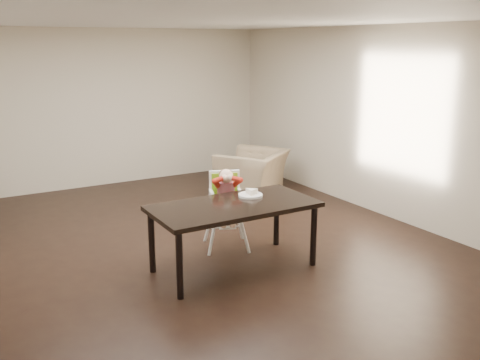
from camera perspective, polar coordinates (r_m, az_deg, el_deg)
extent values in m
plane|color=black|center=(6.70, -5.37, -7.08)|extent=(7.00, 7.00, 0.00)
cube|color=beige|center=(9.60, -14.54, 7.39)|extent=(6.00, 0.02, 2.70)
cube|color=beige|center=(3.56, 18.81, -4.38)|extent=(6.00, 0.02, 2.70)
cube|color=beige|center=(8.05, 14.23, 6.13)|extent=(0.02, 7.00, 2.70)
cube|color=white|center=(6.24, -5.97, 16.64)|extent=(6.00, 7.00, 0.02)
cube|color=black|center=(5.82, -0.67, -2.82)|extent=(1.80, 0.90, 0.05)
cylinder|color=black|center=(5.29, -6.46, -9.05)|extent=(0.07, 0.07, 0.70)
cylinder|color=black|center=(6.09, 7.85, -5.91)|extent=(0.07, 0.07, 0.70)
cylinder|color=black|center=(5.93, -9.40, -6.52)|extent=(0.07, 0.07, 0.70)
cylinder|color=black|center=(6.65, 3.92, -4.03)|extent=(0.07, 0.07, 0.70)
cylinder|color=white|center=(6.38, -2.92, -5.63)|extent=(0.05, 0.05, 0.53)
cylinder|color=white|center=(6.43, 0.42, -5.45)|extent=(0.05, 0.05, 0.53)
cylinder|color=white|center=(6.74, -3.29, -4.55)|extent=(0.05, 0.05, 0.53)
cylinder|color=white|center=(6.78, -0.12, -4.39)|extent=(0.05, 0.05, 0.53)
cube|color=white|center=(6.50, -1.49, -2.81)|extent=(0.47, 0.45, 0.05)
cube|color=#72AF16|center=(6.49, -1.50, -2.53)|extent=(0.38, 0.37, 0.03)
cube|color=white|center=(6.58, -1.68, -0.64)|extent=(0.37, 0.18, 0.39)
cube|color=#72AF16|center=(6.55, -1.65, -0.78)|extent=(0.30, 0.13, 0.36)
cube|color=black|center=(6.48, -2.10, -0.97)|extent=(0.09, 0.17, 0.02)
cube|color=black|center=(6.49, -1.03, -0.92)|extent=(0.09, 0.17, 0.02)
cylinder|color=#A31218|center=(6.45, -1.50, -1.33)|extent=(0.28, 0.28, 0.25)
sphere|color=beige|center=(6.38, -1.49, 0.40)|extent=(0.22, 0.22, 0.17)
ellipsoid|color=brown|center=(6.40, -1.52, 0.62)|extent=(0.22, 0.21, 0.13)
sphere|color=beige|center=(6.29, -1.68, 0.24)|extent=(0.10, 0.10, 0.08)
sphere|color=beige|center=(6.30, -1.08, 0.26)|extent=(0.10, 0.10, 0.08)
cylinder|color=white|center=(6.10, 1.12, -1.66)|extent=(0.29, 0.29, 0.02)
torus|color=white|center=(6.10, 1.12, -1.55)|extent=(0.29, 0.29, 0.01)
imported|color=#9B8362|center=(8.85, 1.34, 1.56)|extent=(1.31, 1.22, 0.96)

